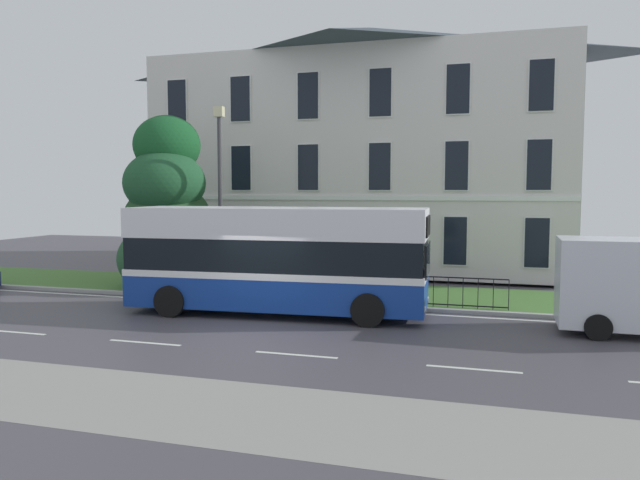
% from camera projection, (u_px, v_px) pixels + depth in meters
% --- Properties ---
extents(ground_plane, '(60.00, 56.00, 0.18)m').
position_uv_depth(ground_plane, '(258.00, 326.00, 17.07)').
color(ground_plane, '#46444B').
extents(georgian_townhouse, '(18.97, 10.72, 11.70)m').
position_uv_depth(georgian_townhouse, '(369.00, 146.00, 30.31)').
color(georgian_townhouse, silver).
rests_on(georgian_townhouse, ground_plane).
extents(iron_verge_railing, '(13.30, 0.04, 0.97)m').
position_uv_depth(iron_verge_railing, '(303.00, 285.00, 20.41)').
color(iron_verge_railing, black).
rests_on(iron_verge_railing, ground_plane).
extents(evergreen_tree, '(4.01, 4.01, 7.01)m').
position_uv_depth(evergreen_tree, '(168.00, 219.00, 23.42)').
color(evergreen_tree, '#423328').
rests_on(evergreen_tree, ground_plane).
extents(single_decker_bus, '(9.27, 3.05, 3.28)m').
position_uv_depth(single_decker_bus, '(277.00, 258.00, 18.54)').
color(single_decker_bus, navy).
rests_on(single_decker_bus, ground_plane).
extents(street_lamp_post, '(0.36, 0.24, 6.69)m').
position_uv_depth(street_lamp_post, '(220.00, 186.00, 21.99)').
color(street_lamp_post, '#333338').
rests_on(street_lamp_post, ground_plane).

